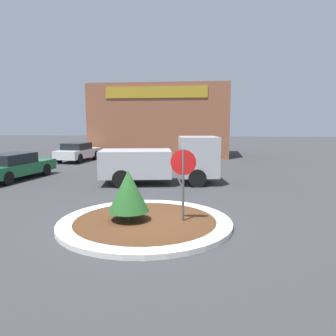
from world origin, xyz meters
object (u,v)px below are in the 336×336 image
Objects in this scene: stop_sign at (183,173)px; utility_truck at (163,161)px; parked_sedan_white at (78,152)px; parked_sedan_green at (14,166)px.

utility_truck is (-1.52, 6.41, -0.43)m from stop_sign.
utility_truck is 11.38m from parked_sedan_white.
utility_truck reaches higher than parked_sedan_green.
parked_sedan_white is at bearing 122.42° from stop_sign.
parked_sedan_white is (-7.80, 8.28, -0.39)m from utility_truck.
parked_sedan_green is at bearing 168.96° from utility_truck.
parked_sedan_white reaches higher than parked_sedan_green.
stop_sign reaches higher than parked_sedan_white.
parked_sedan_green is (-0.06, -8.15, -0.03)m from parked_sedan_white.
stop_sign is at bearing -141.80° from parked_sedan_white.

